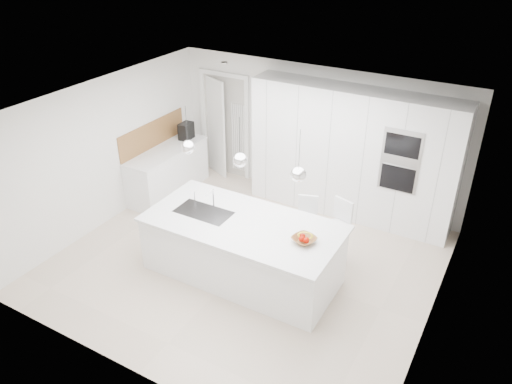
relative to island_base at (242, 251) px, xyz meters
The scene contains 27 objects.
floor 0.53m from the island_base, 108.43° to the left, with size 5.50×5.50×0.00m, color beige.
wall_back 2.92m from the island_base, 92.05° to the left, with size 5.50×5.50×0.00m, color white.
wall_left 2.98m from the island_base, behind, with size 5.00×5.00×0.00m, color white.
ceiling 2.09m from the island_base, 108.43° to the left, with size 5.50×5.50×0.00m, color white.
tall_cabinets 2.69m from the island_base, 74.36° to the left, with size 3.60×0.60×2.30m, color white.
oven_stack 2.86m from the island_base, 53.85° to the left, with size 0.62×0.04×1.05m, color #A5A5A8, non-canonical shape.
doorway_frame 3.50m from the island_base, 126.50° to the left, with size 1.11×0.08×2.13m, color white, non-canonical shape.
hallway_door 3.61m from the island_base, 130.22° to the left, with size 0.82×0.04×2.00m, color white.
radiator 3.28m from the island_base, 122.08° to the left, with size 0.32×0.04×1.40m, color white, non-canonical shape.
left_base_cabinets 2.96m from the island_base, 149.53° to the left, with size 0.60×1.80×0.86m, color white.
left_worktop 2.99m from the island_base, 149.53° to the left, with size 0.62×1.82×0.04m, color white.
oak_backsplash 3.29m from the island_base, 152.14° to the left, with size 0.02×1.80×0.50m, color #95622F.
island_base is the anchor object (origin of this frame).
island_worktop 0.45m from the island_base, 90.00° to the left, with size 2.84×1.40×0.04m, color white.
island_sink 0.76m from the island_base, behind, with size 0.84×0.44×0.18m, color #3F3F42, non-canonical shape.
island_tap 0.89m from the island_base, 161.57° to the left, with size 0.02×0.02×0.30m, color white.
pendant_left 1.70m from the island_base, behind, with size 0.20×0.20×0.20m, color white.
pendant_mid 1.47m from the island_base, 146.31° to the right, with size 0.20×0.20×0.20m, color white.
pendant_right 1.70m from the island_base, ahead, with size 0.20×0.20×0.20m, color white.
fruit_bowl 1.09m from the island_base, ahead, with size 0.31×0.31×0.08m, color #95622F.
espresso_machine 3.36m from the island_base, 140.04° to the left, with size 0.19×0.30×0.32m, color black.
bar_stool_left 1.11m from the island_base, 60.61° to the left, with size 0.32×0.45×0.97m, color white, non-canonical shape.
bar_stool_right 1.48m from the island_base, 40.97° to the left, with size 0.35×0.48×1.05m, color white, non-canonical shape.
apple_a 1.09m from the island_base, ahead, with size 0.09×0.09×0.09m, color #AF1102.
apple_b 1.15m from the island_base, ahead, with size 0.09×0.09×0.09m, color #AF1102.
apple_c 1.08m from the island_base, ahead, with size 0.08×0.08×0.08m, color #AF1102.
banana_bunch 1.14m from the island_base, ahead, with size 0.21×0.21×0.03m, color yellow.
Camera 1 is at (3.23, -5.38, 4.72)m, focal length 35.00 mm.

